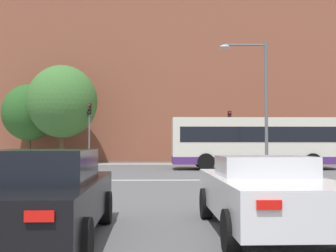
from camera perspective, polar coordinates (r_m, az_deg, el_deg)
name	(u,v)px	position (r m, az deg, el deg)	size (l,w,h in m)	color
stop_line_strip	(161,180)	(18.21, -0.96, -7.34)	(7.89, 0.30, 0.01)	silver
far_pavement	(160,164)	(32.07, -1.09, -5.16)	(68.77, 2.50, 0.01)	gray
brick_civic_building	(141,74)	(43.44, -3.64, 7.02)	(46.93, 14.14, 18.69)	brown
car_saloon_left	(40,194)	(7.24, -16.90, -8.85)	(2.12, 4.79, 1.49)	black
car_roadster_right	(266,193)	(7.87, 13.13, -8.83)	(2.08, 4.58, 1.36)	silver
bus_crossing_lead	(255,142)	(26.16, 11.64, -2.13)	(10.05, 2.69, 3.10)	silver
traffic_light_far_left	(89,124)	(31.62, -10.61, 0.29)	(0.26, 0.31, 4.51)	slate
traffic_light_far_right	(230,128)	(32.14, 8.35, -0.31)	(0.26, 0.31, 4.01)	slate
street_lamp_junction	(257,92)	(21.48, 12.00, 4.52)	(2.39, 0.36, 6.65)	slate
pedestrian_waiting	(290,151)	(34.01, 16.17, -3.33)	(0.44, 0.44, 1.61)	black
tree_by_building	(62,102)	(33.38, -14.10, 3.22)	(5.32, 5.32, 7.57)	#4C3823
tree_kerbside	(29,113)	(35.22, -18.27, 1.74)	(4.26, 4.26, 6.26)	#4C3823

